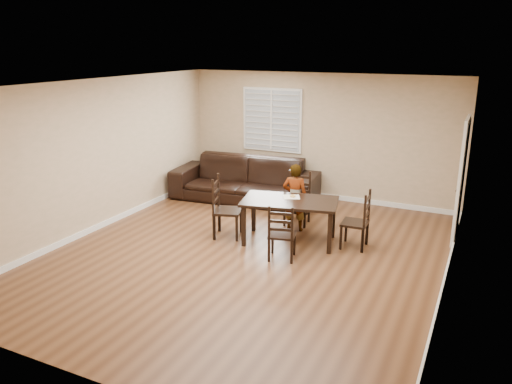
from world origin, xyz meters
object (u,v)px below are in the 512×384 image
Objects in this scene: chair_far at (281,236)px; child at (295,197)px; chair_right at (362,223)px; chair_left at (220,209)px; dining_table at (290,205)px; donut at (293,196)px; chair_near at (299,199)px; sofa at (245,179)px.

chair_far is 0.74× the size of child.
chair_left is at bearing -80.37° from chair_right.
chair_far is at bearing 93.24° from child.
chair_right is (1.19, 0.24, -0.21)m from dining_table.
chair_near is at bearing 103.17° from donut.
chair_near reaches higher than donut.
child is (-0.13, 0.56, -0.04)m from dining_table.
chair_far is at bearing -84.74° from chair_near.
chair_right is 9.65× the size of donut.
chair_near reaches higher than dining_table.
chair_far is at bearing -78.37° from donut.
chair_far is 1.43m from child.
chair_left is at bearing -179.49° from dining_table.
donut is at bearing 95.99° from child.
chair_near is 0.32× the size of sofa.
sofa is (-1.75, 1.64, -0.31)m from donut.
chair_left is 2.43m from chair_right.
dining_table is 1.03m from chair_near.
chair_far is at bearing -46.11° from chair_right.
child reaches higher than chair_left.
chair_near is 1.58m from chair_right.
sofa is at bearing 121.66° from dining_table.
dining_table is at bearing -83.73° from donut.
child reaches higher than chair_far.
dining_table is 1.78× the size of chair_right.
chair_right is at bearing -33.61° from sofa.
chair_right is at bearing -0.96° from dining_table.
child reaches higher than dining_table.
chair_left is 10.70× the size of donut.
dining_table is 1.41× the size of child.
child reaches higher than sofa.
dining_table is 0.56× the size of sofa.
donut is (0.11, -0.38, 0.15)m from child.
chair_far is at bearing -89.82° from dining_table.
dining_table is at bearing -91.15° from chair_far.
chair_far is (0.18, -0.82, -0.24)m from dining_table.
sofa is at bearing -1.88° from chair_left.
chair_right reaches higher than donut.
sofa is (-1.56, 0.83, 0.01)m from chair_near.
chair_left reaches higher than dining_table.
chair_left reaches higher than chair_far.
child is at bearing -106.39° from chair_right.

